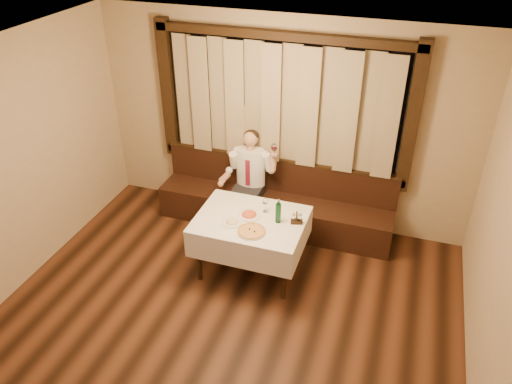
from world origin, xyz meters
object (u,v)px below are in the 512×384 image
(pasta_red, at_px, (249,213))
(cruet_caddy, at_px, (297,219))
(seated_man, at_px, (249,173))
(green_bottle, at_px, (278,213))
(banquette, at_px, (275,205))
(pasta_cream, at_px, (232,220))
(dining_table, at_px, (251,226))
(pizza, at_px, (251,231))

(pasta_red, distance_m, cruet_caddy, 0.56)
(seated_man, bearing_deg, green_bottle, -53.85)
(banquette, bearing_deg, cruet_caddy, -60.75)
(seated_man, bearing_deg, banquette, 14.76)
(seated_man, bearing_deg, pasta_cream, -81.36)
(cruet_caddy, xyz_separation_m, seated_man, (-0.87, 0.86, -0.00))
(green_bottle, height_order, seated_man, seated_man)
(banquette, distance_m, dining_table, 1.08)
(dining_table, relative_size, green_bottle, 4.24)
(dining_table, height_order, pasta_red, pasta_red)
(cruet_caddy, bearing_deg, banquette, 104.03)
(pizza, bearing_deg, cruet_caddy, 37.24)
(banquette, xyz_separation_m, cruet_caddy, (0.53, -0.95, 0.50))
(dining_table, distance_m, cruet_caddy, 0.56)
(banquette, bearing_deg, green_bottle, -71.99)
(green_bottle, relative_size, seated_man, 0.22)
(green_bottle, bearing_deg, pasta_red, 178.18)
(pizza, bearing_deg, pasta_cream, 158.94)
(banquette, height_order, seated_man, seated_man)
(pizza, xyz_separation_m, pasta_red, (-0.13, 0.30, 0.02))
(pasta_cream, relative_size, seated_man, 0.18)
(pasta_red, bearing_deg, green_bottle, -1.82)
(pizza, relative_size, pasta_cream, 1.36)
(banquette, distance_m, green_bottle, 1.19)
(pizza, height_order, green_bottle, green_bottle)
(pizza, relative_size, pasta_red, 1.17)
(banquette, distance_m, pizza, 1.36)
(pasta_cream, xyz_separation_m, cruet_caddy, (0.70, 0.23, 0.02))
(dining_table, xyz_separation_m, pasta_cream, (-0.17, -0.15, 0.14))
(pasta_cream, height_order, seated_man, seated_man)
(pasta_red, height_order, green_bottle, green_bottle)
(banquette, relative_size, seated_man, 2.33)
(pizza, relative_size, cruet_caddy, 2.26)
(dining_table, height_order, cruet_caddy, cruet_caddy)
(banquette, bearing_deg, pizza, -85.63)
(pasta_red, relative_size, cruet_caddy, 1.93)
(dining_table, distance_m, green_bottle, 0.40)
(pizza, xyz_separation_m, seated_man, (-0.43, 1.19, 0.03))
(seated_man, bearing_deg, pizza, -69.93)
(pasta_red, height_order, pasta_cream, pasta_red)
(cruet_caddy, bearing_deg, dining_table, 173.04)
(green_bottle, bearing_deg, banquette, 108.01)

